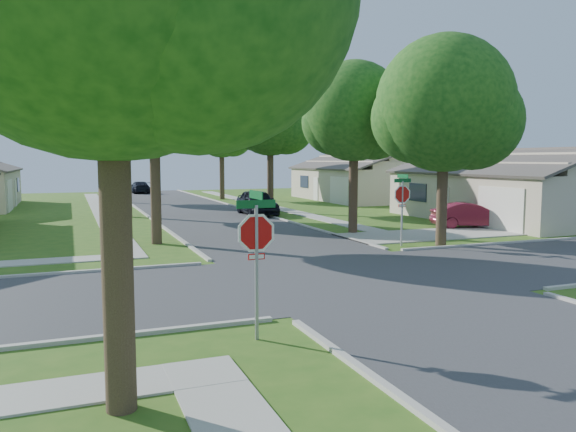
# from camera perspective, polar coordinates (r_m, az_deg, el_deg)

# --- Properties ---
(ground) EXTENTS (100.00, 100.00, 0.00)m
(ground) POSITION_cam_1_polar(r_m,az_deg,el_deg) (17.50, 6.76, -6.10)
(ground) COLOR #315B19
(ground) RESTS_ON ground
(road_ns) EXTENTS (7.00, 100.00, 0.02)m
(road_ns) POSITION_cam_1_polar(r_m,az_deg,el_deg) (17.50, 6.76, -6.08)
(road_ns) COLOR #333335
(road_ns) RESTS_ON ground
(sidewalk_ne) EXTENTS (1.20, 40.00, 0.04)m
(sidewalk_ne) POSITION_cam_1_polar(r_m,az_deg,el_deg) (43.62, -2.25, 1.09)
(sidewalk_ne) COLOR #9E9B91
(sidewalk_ne) RESTS_ON ground
(sidewalk_nw) EXTENTS (1.20, 40.00, 0.04)m
(sidewalk_nw) POSITION_cam_1_polar(r_m,az_deg,el_deg) (41.30, -18.47, 0.53)
(sidewalk_nw) COLOR #9E9B91
(sidewalk_nw) RESTS_ON ground
(driveway) EXTENTS (8.80, 3.60, 0.05)m
(driveway) POSITION_cam_1_polar(r_m,az_deg,el_deg) (27.59, 14.34, -1.82)
(driveway) COLOR #9E9B91
(driveway) RESTS_ON ground
(stop_sign_sw) EXTENTS (1.05, 0.80, 2.98)m
(stop_sign_sw) POSITION_cam_1_polar(r_m,az_deg,el_deg) (11.05, -3.24, -2.35)
(stop_sign_sw) COLOR gray
(stop_sign_sw) RESTS_ON ground
(stop_sign_ne) EXTENTS (1.05, 0.80, 2.98)m
(stop_sign_ne) POSITION_cam_1_polar(r_m,az_deg,el_deg) (23.62, 11.53, 1.88)
(stop_sign_ne) COLOR gray
(stop_sign_ne) RESTS_ON ground
(tree_e_near) EXTENTS (4.97, 4.80, 8.28)m
(tree_e_near) POSITION_cam_1_polar(r_m,az_deg,el_deg) (27.39, 6.82, 10.04)
(tree_e_near) COLOR #38281C
(tree_e_near) RESTS_ON ground
(tree_e_mid) EXTENTS (5.59, 5.40, 9.21)m
(tree_e_mid) POSITION_cam_1_polar(r_m,az_deg,el_deg) (38.41, -1.74, 9.76)
(tree_e_mid) COLOR #38281C
(tree_e_mid) RESTS_ON ground
(tree_e_far) EXTENTS (5.17, 5.00, 8.72)m
(tree_e_far) POSITION_cam_1_polar(r_m,az_deg,el_deg) (50.81, -6.72, 8.44)
(tree_e_far) COLOR #38281C
(tree_e_far) RESTS_ON ground
(tree_w_near) EXTENTS (5.38, 5.20, 8.97)m
(tree_w_near) POSITION_cam_1_polar(r_m,az_deg,el_deg) (24.48, -13.38, 11.55)
(tree_w_near) COLOR #38281C
(tree_w_near) RESTS_ON ground
(tree_w_mid) EXTENTS (5.80, 5.60, 9.56)m
(tree_w_mid) POSITION_cam_1_polar(r_m,az_deg,el_deg) (36.38, -16.06, 10.13)
(tree_w_mid) COLOR #38281C
(tree_w_mid) RESTS_ON ground
(tree_w_far) EXTENTS (4.76, 4.60, 8.04)m
(tree_w_far) POSITION_cam_1_polar(r_m,az_deg,el_deg) (49.26, -17.45, 7.75)
(tree_w_far) COLOR #38281C
(tree_w_far) RESTS_ON ground
(tree_ne_corner) EXTENTS (5.80, 5.60, 8.66)m
(tree_ne_corner) POSITION_cam_1_polar(r_m,az_deg,el_deg) (24.19, 15.71, 10.32)
(tree_ne_corner) COLOR #38281C
(tree_ne_corner) RESTS_ON ground
(house_ne_near) EXTENTS (8.42, 13.60, 4.23)m
(house_ne_near) POSITION_cam_1_polar(r_m,az_deg,el_deg) (35.57, 21.37, 2.05)
(house_ne_near) COLOR #B4A48E
(house_ne_near) RESTS_ON ground
(house_ne_far) EXTENTS (8.42, 13.60, 4.23)m
(house_ne_far) POSITION_cam_1_polar(r_m,az_deg,el_deg) (50.28, 7.34, 3.38)
(house_ne_far) COLOR #B4A48E
(house_ne_far) RESTS_ON ground
(car_driveway) EXTENTS (4.24, 2.69, 1.32)m
(car_driveway) POSITION_cam_1_polar(r_m,az_deg,el_deg) (30.96, 18.07, 0.07)
(car_driveway) COLOR maroon
(car_driveway) RESTS_ON ground
(car_curb_east) EXTENTS (2.12, 4.87, 1.64)m
(car_curb_east) POSITION_cam_1_polar(r_m,az_deg,el_deg) (36.37, -3.16, 1.41)
(car_curb_east) COLOR black
(car_curb_east) RESTS_ON ground
(car_curb_west) EXTENTS (2.01, 4.43, 1.26)m
(car_curb_west) POSITION_cam_1_polar(r_m,az_deg,el_deg) (61.46, -14.86, 2.83)
(car_curb_west) COLOR black
(car_curb_west) RESTS_ON ground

